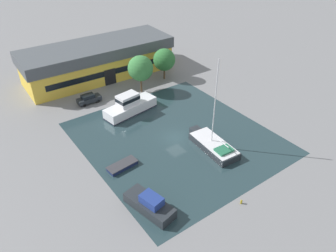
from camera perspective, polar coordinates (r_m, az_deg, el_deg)
The scene contains 11 objects.
ground_plane at distance 50.74m, azimuth 1.44°, elevation -2.05°, with size 440.00×440.00×0.00m, color slate.
water_canal at distance 50.74m, azimuth 1.44°, elevation -2.04°, with size 26.82×29.01×0.01m, color #23383D.
warehouse_building at distance 70.50m, azimuth -12.06°, elevation 11.22°, with size 31.04×11.59×6.88m.
quay_tree_near_building at distance 61.83m, azimuth -4.81°, elevation 9.98°, with size 4.77×4.77×7.25m.
quay_tree_by_water at distance 67.15m, azimuth -0.66°, elevation 11.47°, with size 4.49×4.49×6.45m.
parked_car at distance 61.17m, azimuth -13.61°, elevation 4.63°, with size 4.32×1.78×1.69m.
sailboat_moored at distance 48.64m, azimuth 7.85°, elevation -3.24°, with size 3.95×9.43×13.88m.
motor_cruiser at distance 56.63m, azimuth -6.66°, elevation 3.48°, with size 9.93×4.49×3.67m.
small_dinghy at distance 45.51m, azimuth -7.96°, elevation -6.84°, with size 4.43×2.14×0.60m.
cabin_boat at distance 39.31m, azimuth -3.19°, elevation -13.48°, with size 3.77×6.87×2.31m.
mooring_bollard at distance 41.26m, azimuth 12.65°, elevation -12.73°, with size 0.26×0.26×0.57m.
Camera 1 is at (-25.13, -32.58, 29.71)m, focal length 35.00 mm.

